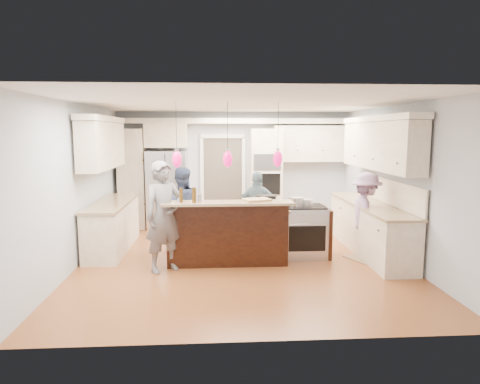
% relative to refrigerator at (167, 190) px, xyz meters
% --- Properties ---
extents(ground_plane, '(6.00, 6.00, 0.00)m').
position_rel_refrigerator_xyz_m(ground_plane, '(1.55, -2.64, -0.90)').
color(ground_plane, '#9D582B').
rests_on(ground_plane, ground).
extents(room_shell, '(5.54, 6.04, 2.72)m').
position_rel_refrigerator_xyz_m(room_shell, '(1.55, -2.64, 0.92)').
color(room_shell, '#B2BCC6').
rests_on(room_shell, ground).
extents(refrigerator, '(0.90, 0.70, 1.80)m').
position_rel_refrigerator_xyz_m(refrigerator, '(0.00, 0.00, 0.00)').
color(refrigerator, '#B7B7BC').
rests_on(refrigerator, ground).
extents(oven_column, '(0.72, 0.69, 2.30)m').
position_rel_refrigerator_xyz_m(oven_column, '(2.30, 0.03, 0.25)').
color(oven_column, '#F7E5C8').
rests_on(oven_column, ground).
extents(back_upper_cabinets, '(5.30, 0.61, 2.54)m').
position_rel_refrigerator_xyz_m(back_upper_cabinets, '(0.80, 0.12, 0.77)').
color(back_upper_cabinets, '#F7E5C8').
rests_on(back_upper_cabinets, ground).
extents(right_counter_run, '(0.64, 3.10, 2.51)m').
position_rel_refrigerator_xyz_m(right_counter_run, '(3.99, -2.34, 0.16)').
color(right_counter_run, '#F7E5C8').
rests_on(right_counter_run, ground).
extents(left_cabinets, '(0.64, 2.30, 2.51)m').
position_rel_refrigerator_xyz_m(left_cabinets, '(-0.89, -1.84, 0.16)').
color(left_cabinets, '#F7E5C8').
rests_on(left_cabinets, ground).
extents(kitchen_island, '(2.10, 1.46, 1.12)m').
position_rel_refrigerator_xyz_m(kitchen_island, '(1.31, -2.57, -0.41)').
color(kitchen_island, black).
rests_on(kitchen_island, ground).
extents(island_range, '(0.82, 0.71, 0.92)m').
position_rel_refrigerator_xyz_m(island_range, '(2.71, -2.49, -0.44)').
color(island_range, '#B7B7BC').
rests_on(island_range, ground).
extents(pendant_lights, '(1.75, 0.15, 1.03)m').
position_rel_refrigerator_xyz_m(pendant_lights, '(1.30, -3.15, 0.90)').
color(pendant_lights, black).
rests_on(pendant_lights, ground).
extents(person_bar_end, '(0.78, 0.71, 1.78)m').
position_rel_refrigerator_xyz_m(person_bar_end, '(0.28, -3.19, -0.01)').
color(person_bar_end, slate).
rests_on(person_bar_end, ground).
extents(person_far_left, '(0.78, 0.61, 1.57)m').
position_rel_refrigerator_xyz_m(person_far_left, '(0.45, -1.79, -0.12)').
color(person_far_left, navy).
rests_on(person_far_left, ground).
extents(person_far_right, '(0.90, 0.47, 1.48)m').
position_rel_refrigerator_xyz_m(person_far_right, '(1.93, -1.79, -0.16)').
color(person_far_right, slate).
rests_on(person_far_right, ground).
extents(person_range_side, '(0.57, 0.99, 1.52)m').
position_rel_refrigerator_xyz_m(person_range_side, '(3.80, -2.54, -0.14)').
color(person_range_side, '#A17FAA').
rests_on(person_range_side, ground).
extents(floor_rug, '(0.98, 1.13, 0.01)m').
position_rel_refrigerator_xyz_m(floor_rug, '(3.87, -2.88, -0.89)').
color(floor_rug, '#9B7A54').
rests_on(floor_rug, ground).
extents(water_bottle, '(0.08, 0.08, 0.29)m').
position_rel_refrigerator_xyz_m(water_bottle, '(0.35, -3.12, 0.36)').
color(water_bottle, silver).
rests_on(water_bottle, kitchen_island).
extents(beer_bottle_a, '(0.06, 0.06, 0.23)m').
position_rel_refrigerator_xyz_m(beer_bottle_a, '(0.56, -3.22, 0.33)').
color(beer_bottle_a, '#442B0C').
rests_on(beer_bottle_a, kitchen_island).
extents(beer_bottle_b, '(0.07, 0.07, 0.25)m').
position_rel_refrigerator_xyz_m(beer_bottle_b, '(0.76, -3.25, 0.34)').
color(beer_bottle_b, '#442B0C').
rests_on(beer_bottle_b, kitchen_island).
extents(beer_bottle_c, '(0.06, 0.06, 0.21)m').
position_rel_refrigerator_xyz_m(beer_bottle_c, '(0.77, -3.12, 0.33)').
color(beer_bottle_c, '#442B0C').
rests_on(beer_bottle_c, kitchen_island).
extents(drink_can, '(0.08, 0.08, 0.13)m').
position_rel_refrigerator_xyz_m(drink_can, '(0.85, -3.21, 0.29)').
color(drink_can, '#B7B7BC').
rests_on(drink_can, kitchen_island).
extents(cutting_board, '(0.49, 0.42, 0.03)m').
position_rel_refrigerator_xyz_m(cutting_board, '(1.77, -3.11, 0.24)').
color(cutting_board, tan).
rests_on(cutting_board, kitchen_island).
extents(pot_large, '(0.26, 0.26, 0.15)m').
position_rel_refrigerator_xyz_m(pot_large, '(2.55, -2.48, 0.10)').
color(pot_large, '#B7B7BC').
rests_on(pot_large, island_range).
extents(pot_small, '(0.23, 0.23, 0.11)m').
position_rel_refrigerator_xyz_m(pot_small, '(2.73, -2.46, 0.08)').
color(pot_small, '#B7B7BC').
rests_on(pot_small, island_range).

